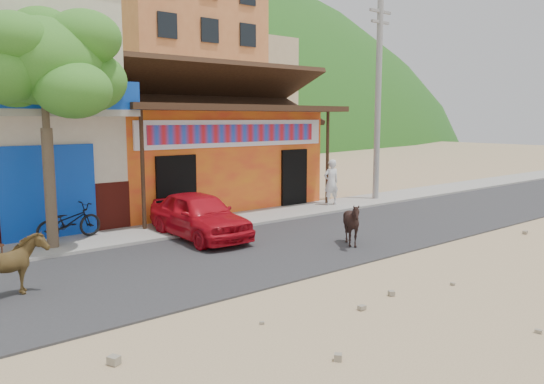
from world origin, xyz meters
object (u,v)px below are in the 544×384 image
Objects in this scene: pedestrian at (331,182)px; utility_pole at (378,99)px; red_car at (199,215)px; scooter at (69,222)px; tree at (46,128)px; cow_tan at (9,268)px; cow_dark at (352,224)px.

utility_pole is at bearing -169.04° from pedestrian.
red_car is 3.46m from scooter.
utility_pole is at bearing 10.76° from red_car.
pedestrian reaches higher than scooter.
pedestrian is at bearing -102.77° from scooter.
tree reaches higher than scooter.
pedestrian is at bearing -98.38° from cow_tan.
cow_dark is at bearing -49.71° from red_car.
utility_pole is (12.80, 0.20, 1.00)m from tree.
pedestrian is (6.66, 1.41, 0.28)m from red_car.
utility_pole reaches higher than pedestrian.
cow_dark is (7.97, -1.20, -0.00)m from cow_tan.
utility_pole is 8.82m from cow_dark.
cow_dark is 4.23m from red_car.
cow_tan is 4.52m from scooter.
pedestrian is at bearing 179.14° from utility_pole.
utility_pole reaches higher than red_car.
pedestrian is (12.03, 3.54, 0.35)m from cow_tan.
tree is 8.06m from cow_dark.
scooter is at bearing 152.50° from red_car.
tree reaches higher than cow_tan.
utility_pole is at bearing 0.90° from tree.
cow_dark is at bearing -123.33° from cow_tan.
scooter is (-3.00, 1.72, -0.09)m from red_car.
utility_pole is at bearing -102.57° from scooter.
tree reaches higher than red_car.
tree is 12.84m from utility_pole.
pedestrian is (9.66, -0.31, 0.37)m from scooter.
tree is 0.75× the size of utility_pole.
cow_tan is at bearing 137.47° from scooter.
tree is 3.51× the size of pedestrian.
tree reaches higher than cow_dark.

